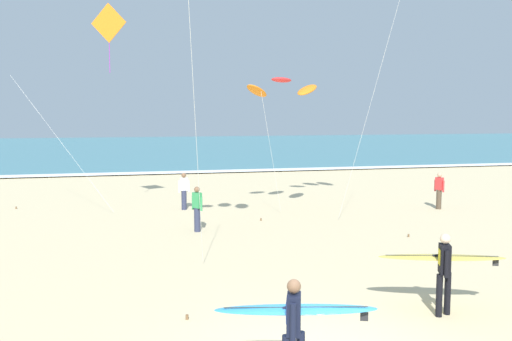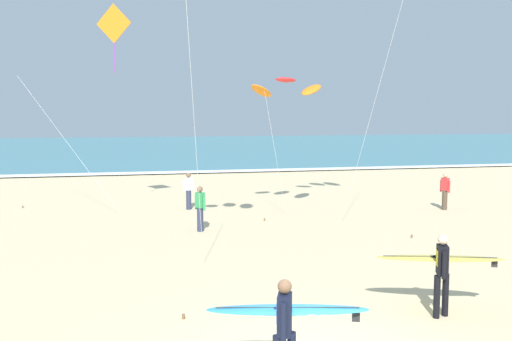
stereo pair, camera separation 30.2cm
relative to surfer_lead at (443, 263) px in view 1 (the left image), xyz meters
The scene contains 9 objects.
ocean_water 58.20m from the surfer_lead, 93.16° to the left, with size 160.00×60.00×0.08m, color teal.
shoreline_foam 28.60m from the surfer_lead, 96.44° to the left, with size 160.00×1.66×0.01m, color white.
surfer_lead is the anchor object (origin of this frame).
surfer_trailing 4.52m from the surfer_lead, 150.19° to the right, with size 2.53×1.30×1.71m.
kite_arc_scarlet_near 12.54m from the surfer_lead, 90.11° to the left, with size 3.07×2.94×5.57m.
kite_diamond_amber_mid 16.31m from the surfer_lead, 117.15° to the left, with size 4.84×2.74×8.47m.
bystander_green_top 9.90m from the surfer_lead, 112.98° to the left, with size 0.33×0.42×1.59m.
bystander_red_top 13.19m from the surfer_lead, 58.40° to the left, with size 0.28×0.47×1.59m.
bystander_white_top 14.21m from the surfer_lead, 105.58° to the left, with size 0.49×0.23×1.59m.
Camera 1 is at (-3.18, -8.31, 4.11)m, focal length 38.98 mm.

